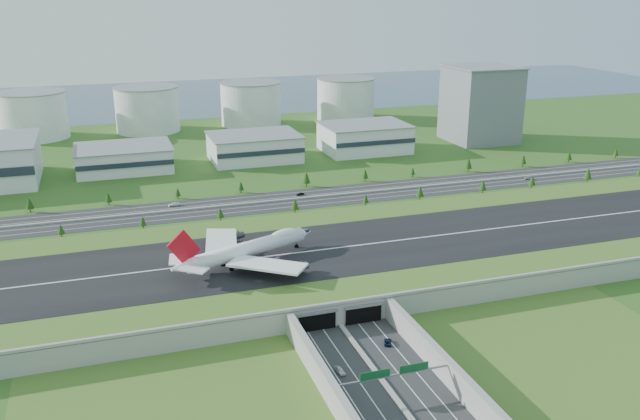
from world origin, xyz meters
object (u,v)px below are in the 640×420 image
object	(u,v)px
car_6	(529,178)
car_0	(340,370)
fuel_tank_a	(34,116)
car_2	(388,342)
car_5	(300,194)
car_7	(174,204)
boeing_747	(246,249)
office_tower	(480,104)

from	to	relation	value
car_6	car_0	bearing A→B (deg)	156.56
fuel_tank_a	car_2	xyz separation A→B (m)	(130.64, -376.69, -16.68)
fuel_tank_a	car_0	size ratio (longest dim) A/B	9.92
car_0	car_5	world-z (taller)	car_0
car_7	boeing_747	bearing A→B (deg)	8.43
fuel_tank_a	boeing_747	xyz separation A→B (m)	(97.32, -313.53, -3.66)
car_0	car_2	bearing A→B (deg)	23.10
car_6	car_7	bearing A→B (deg)	110.08
car_0	car_7	xyz separation A→B (m)	(-28.85, 182.32, -0.01)
car_5	car_6	bearing A→B (deg)	68.53
fuel_tank_a	car_6	bearing A→B (deg)	-37.04
car_0	car_7	distance (m)	184.59
boeing_747	car_0	size ratio (longest dim) A/B	12.50
car_0	fuel_tank_a	bearing A→B (deg)	99.88
office_tower	fuel_tank_a	size ratio (longest dim) A/B	1.10
car_2	car_6	size ratio (longest dim) A/B	0.86
car_0	boeing_747	bearing A→B (deg)	93.50
car_7	office_tower	bearing A→B (deg)	110.55
car_0	car_2	xyz separation A→B (m)	(20.96, 11.61, -0.15)
office_tower	boeing_747	distance (m)	298.65
fuel_tank_a	car_2	size ratio (longest dim) A/B	9.87
fuel_tank_a	car_7	xyz separation A→B (m)	(80.83, -205.98, -16.54)
fuel_tank_a	car_7	bearing A→B (deg)	-68.57
car_2	car_5	world-z (taller)	car_5
boeing_747	car_2	bearing A→B (deg)	-83.90
car_0	car_7	bearing A→B (deg)	93.10
boeing_747	car_6	world-z (taller)	boeing_747
office_tower	boeing_747	xyz separation A→B (m)	(-222.68, -198.53, -13.66)
car_5	office_tower	bearing A→B (deg)	102.42
fuel_tank_a	car_2	distance (m)	399.05
office_tower	car_7	size ratio (longest dim) A/B	9.45
fuel_tank_a	car_0	distance (m)	403.84
office_tower	car_7	xyz separation A→B (m)	(-239.17, -90.98, -26.54)
car_5	car_7	size ratio (longest dim) A/B	0.78
car_6	boeing_747	bearing A→B (deg)	139.48
boeing_747	car_7	size ratio (longest dim) A/B	10.83
car_6	car_5	bearing A→B (deg)	109.15
car_2	car_7	bearing A→B (deg)	-49.75
office_tower	fuel_tank_a	distance (m)	340.18
boeing_747	office_tower	bearing A→B (deg)	20.00
car_6	fuel_tank_a	bearing A→B (deg)	77.06
office_tower	car_0	distance (m)	345.88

